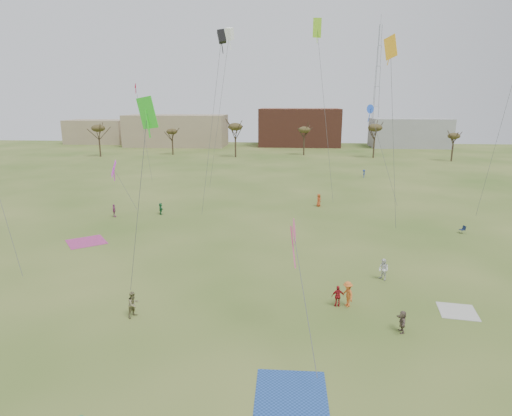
{
  "coord_description": "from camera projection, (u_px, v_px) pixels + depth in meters",
  "views": [
    {
      "loc": [
        3.07,
        -23.46,
        14.47
      ],
      "look_at": [
        0.0,
        12.0,
        5.5
      ],
      "focal_mm": 29.93,
      "sensor_mm": 36.0,
      "label": 1
    }
  ],
  "objects": [
    {
      "name": "ground",
      "position": [
        239.0,
        341.0,
        26.46
      ],
      "size": [
        260.0,
        260.0,
        0.0
      ],
      "primitive_type": "plane",
      "color": "#37581B",
      "rests_on": "ground"
    },
    {
      "name": "spectator_fore_a",
      "position": [
        338.0,
        296.0,
        30.71
      ],
      "size": [
        0.99,
        0.53,
        1.6
      ],
      "primitive_type": "imported",
      "rotation": [
        0.0,
        0.0,
        3.3
      ],
      "color": "#A91D22",
      "rests_on": "ground"
    },
    {
      "name": "spectator_fore_b",
      "position": [
        133.0,
        304.0,
        29.25
      ],
      "size": [
        1.03,
        1.11,
        1.83
      ],
      "primitive_type": "imported",
      "rotation": [
        0.0,
        0.0,
        1.09
      ],
      "color": "olive",
      "rests_on": "ground"
    },
    {
      "name": "spectator_fore_c",
      "position": [
        402.0,
        322.0,
        27.29
      ],
      "size": [
        0.47,
        1.39,
        1.49
      ],
      "primitive_type": "imported",
      "rotation": [
        0.0,
        0.0,
        4.74
      ],
      "color": "brown",
      "rests_on": "ground"
    },
    {
      "name": "flyer_mid_b",
      "position": [
        348.0,
        294.0,
        30.71
      ],
      "size": [
        1.14,
        1.41,
        1.9
      ],
      "primitive_type": "imported",
      "rotation": [
        0.0,
        0.0,
        5.12
      ],
      "color": "orange",
      "rests_on": "ground"
    },
    {
      "name": "spectator_mid_d",
      "position": [
        114.0,
        211.0,
        54.51
      ],
      "size": [
        0.81,
        1.05,
        1.66
      ],
      "primitive_type": "imported",
      "rotation": [
        0.0,
        0.0,
        2.05
      ],
      "color": "#9C417C",
      "rests_on": "ground"
    },
    {
      "name": "spectator_mid_e",
      "position": [
        383.0,
        270.0,
        35.22
      ],
      "size": [
        1.09,
        1.13,
        1.84
      ],
      "primitive_type": "imported",
      "rotation": [
        0.0,
        0.0,
        5.34
      ],
      "color": "white",
      "rests_on": "ground"
    },
    {
      "name": "flyer_far_a",
      "position": [
        161.0,
        209.0,
        55.73
      ],
      "size": [
        1.06,
        1.46,
        1.53
      ],
      "primitive_type": "imported",
      "rotation": [
        0.0,
        0.0,
        2.05
      ],
      "color": "#256F3E",
      "rests_on": "ground"
    },
    {
      "name": "flyer_far_b",
      "position": [
        319.0,
        200.0,
        59.94
      ],
      "size": [
        0.91,
        1.04,
        1.8
      ],
      "primitive_type": "imported",
      "rotation": [
        0.0,
        0.0,
        1.11
      ],
      "color": "#B4441E",
      "rests_on": "ground"
    },
    {
      "name": "flyer_far_c",
      "position": [
        364.0,
        174.0,
        82.72
      ],
      "size": [
        0.63,
        1.01,
        1.51
      ],
      "primitive_type": "imported",
      "rotation": [
        0.0,
        0.0,
        4.64
      ],
      "color": "navy",
      "rests_on": "ground"
    },
    {
      "name": "blanket_blue",
      "position": [
        291.0,
        393.0,
        21.76
      ],
      "size": [
        3.69,
        3.69,
        0.03
      ],
      "primitive_type": "cube",
      "rotation": [
        0.0,
        0.0,
        0.01
      ],
      "color": "#244B9C",
      "rests_on": "ground"
    },
    {
      "name": "blanket_cream",
      "position": [
        458.0,
        311.0,
        30.13
      ],
      "size": [
        2.81,
        2.81,
        0.03
      ],
      "primitive_type": "cube",
      "rotation": [
        0.0,
        0.0,
        1.44
      ],
      "color": "beige",
      "rests_on": "ground"
    },
    {
      "name": "blanket_plum",
      "position": [
        86.0,
        242.0,
        44.98
      ],
      "size": [
        5.1,
        5.1,
        0.03
      ],
      "primitive_type": "cube",
      "rotation": [
        0.0,
        0.0,
        0.66
      ],
      "color": "#B2367B",
      "rests_on": "ground"
    },
    {
      "name": "camp_chair_right",
      "position": [
        462.0,
        231.0,
        47.85
      ],
      "size": [
        0.68,
        0.65,
        0.87
      ],
      "rotation": [
        0.0,
        0.0,
        5.06
      ],
      "color": "#15203B",
      "rests_on": "ground"
    },
    {
      "name": "kites_aloft",
      "position": [
        246.0,
        64.0,
        50.21
      ],
      "size": [
        51.97,
        52.74,
        23.99
      ],
      "color": "red",
      "rests_on": "ground"
    },
    {
      "name": "tree_line",
      "position": [
        268.0,
        133.0,
        101.4
      ],
      "size": [
        117.44,
        49.32,
        8.91
      ],
      "color": "#3A2B1E",
      "rests_on": "ground"
    },
    {
      "name": "building_tan",
      "position": [
        177.0,
        131.0,
        139.27
      ],
      "size": [
        32.0,
        14.0,
        10.0
      ],
      "primitive_type": "cube",
      "color": "#937F60",
      "rests_on": "ground"
    },
    {
      "name": "building_brick",
      "position": [
        299.0,
        127.0,
        140.5
      ],
      "size": [
        26.0,
        16.0,
        12.0
      ],
      "primitive_type": "cube",
      "color": "brown",
      "rests_on": "ground"
    },
    {
      "name": "building_grey",
      "position": [
        409.0,
        133.0,
        136.01
      ],
      "size": [
        24.0,
        12.0,
        9.0
      ],
      "primitive_type": "cube",
      "color": "gray",
      "rests_on": "ground"
    },
    {
      "name": "building_tan_west",
      "position": [
        98.0,
        132.0,
        148.79
      ],
      "size": [
        20.0,
        12.0,
        8.0
      ],
      "primitive_type": "cube",
      "color": "#937F60",
      "rests_on": "ground"
    },
    {
      "name": "radio_tower",
      "position": [
        377.0,
        86.0,
        140.01
      ],
      "size": [
        1.51,
        1.72,
        41.0
      ],
      "color": "#9EA3A8",
      "rests_on": "ground"
    }
  ]
}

